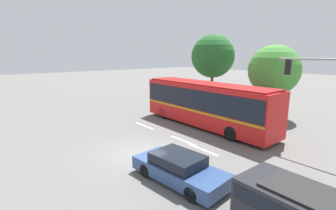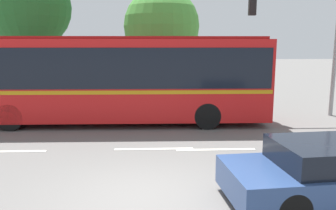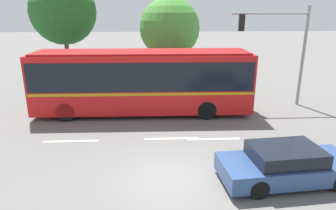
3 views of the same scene
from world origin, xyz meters
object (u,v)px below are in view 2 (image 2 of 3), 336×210
city_bus (119,75)px  traffic_light_pole (311,30)px  street_tree_left (30,7)px  street_tree_centre (162,26)px  sedan_foreground (336,173)px

city_bus → traffic_light_pole: size_ratio=2.03×
street_tree_left → street_tree_centre: (7.92, -1.13, -1.16)m
sedan_foreground → traffic_light_pole: traffic_light_pole is taller
sedan_foreground → street_tree_centre: size_ratio=0.72×
city_bus → street_tree_centre: bearing=-104.7°
city_bus → traffic_light_pole: traffic_light_pole is taller
sedan_foreground → traffic_light_pole: 9.53m
city_bus → traffic_light_pole: bearing=-171.4°
traffic_light_pole → street_tree_left: size_ratio=0.74×
traffic_light_pole → street_tree_left: (-14.23, 6.76, 1.62)m
city_bus → sedan_foreground: (5.00, -7.29, -1.36)m
sedan_foreground → street_tree_left: 19.38m
traffic_light_pole → street_tree_centre: (-6.30, 5.63, 0.46)m
city_bus → street_tree_left: size_ratio=1.49×
street_tree_centre → street_tree_left: bearing=171.9°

